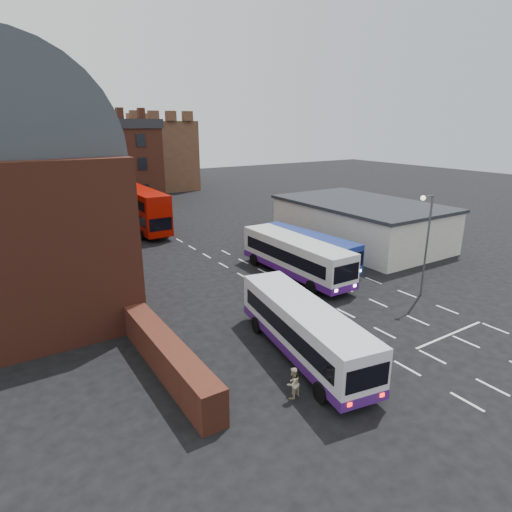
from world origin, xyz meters
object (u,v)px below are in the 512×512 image
bus_white_outbound (304,326)px  pedestrian_red (348,388)px  bus_blue (306,247)px  street_lamp (426,236)px  bus_red_double (142,209)px  pedestrian_beige (293,383)px  bus_white_inbound (295,254)px

bus_white_outbound → pedestrian_red: size_ratio=6.16×
bus_blue → street_lamp: bearing=99.5°
bus_blue → pedestrian_red: size_ratio=5.97×
bus_red_double → pedestrian_red: bus_red_double is taller
street_lamp → pedestrian_red: size_ratio=4.14×
bus_blue → pedestrian_beige: (-12.18, -14.10, -0.92)m
bus_red_double → pedestrian_red: 35.45m
pedestrian_red → bus_white_inbound: bearing=-120.9°
bus_white_inbound → bus_blue: size_ratio=1.08×
bus_white_outbound → street_lamp: bearing=18.5°
bus_blue → bus_red_double: bus_red_double is taller
bus_white_inbound → pedestrian_red: size_ratio=6.45×
bus_white_outbound → street_lamp: (11.99, 1.90, 2.68)m
bus_white_inbound → pedestrian_beige: (-9.76, -12.50, -1.08)m
street_lamp → pedestrian_red: 14.83m
bus_white_inbound → pedestrian_red: bearing=60.3°
bus_red_double → pedestrian_beige: size_ratio=7.97×
bus_blue → street_lamp: 10.30m
bus_blue → pedestrian_red: bearing=51.6°
bus_red_double → street_lamp: 30.87m
bus_white_outbound → pedestrian_beige: size_ratio=7.29×
bus_red_double → bus_white_inbound: bearing=104.6°
bus_blue → street_lamp: size_ratio=1.44×
bus_blue → pedestrian_beige: size_ratio=7.07×
bus_white_outbound → bus_white_inbound: bearing=63.8°
street_lamp → pedestrian_red: (-13.00, -6.22, -3.50)m
bus_red_double → pedestrian_red: bearing=85.9°
bus_white_inbound → bus_blue: bus_white_inbound is taller
bus_white_outbound → bus_blue: bearing=59.9°
street_lamp → pedestrian_beige: street_lamp is taller
bus_red_double → pedestrian_beige: bearing=82.9°
street_lamp → pedestrian_beige: bearing=-163.0°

